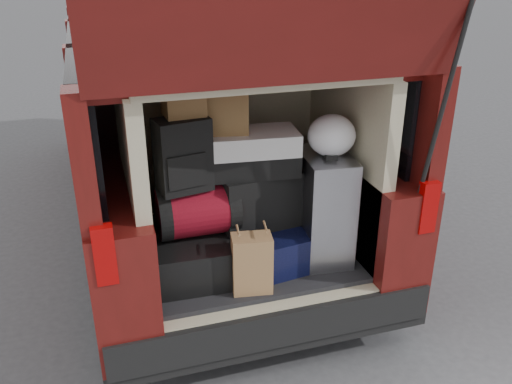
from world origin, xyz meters
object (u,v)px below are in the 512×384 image
Objects in this scene: black_hardshell at (190,251)px; silver_roller at (323,206)px; red_duffel at (197,210)px; backpack at (183,155)px; black_soft_case at (258,198)px; twotone_duffel at (249,152)px; navy_hardshell at (263,244)px; kraft_bag at (252,263)px.

black_hardshell is 0.85m from silver_roller.
red_duffel is 1.12× the size of backpack.
red_duffel is 0.38m from black_soft_case.
black_soft_case is 0.85× the size of twotone_duffel.
twotone_duffel reaches higher than black_hardshell.
red_duffel is at bearing -178.61° from silver_roller.
silver_roller is at bearing -2.84° from black_hardshell.
black_hardshell is 1.28× the size of black_soft_case.
black_hardshell is at bearing 176.86° from black_soft_case.
backpack is at bearing -161.00° from red_duffel.
twotone_duffel is (0.38, 0.03, 0.57)m from black_hardshell.
twotone_duffel is at bearing 173.32° from silver_roller.
black_hardshell is 0.52m from black_soft_case.
silver_roller is 1.63× the size of backpack.
black_hardshell reaches higher than navy_hardshell.
silver_roller reaches higher than black_soft_case.
kraft_bag is 0.63m from twotone_duffel.
kraft_bag is 0.71m from backpack.
silver_roller reaches higher than kraft_bag.
navy_hardshell is at bearing -39.42° from twotone_duffel.
backpack is at bearing 146.53° from kraft_bag.
black_soft_case is 0.30m from twotone_duffel.
navy_hardshell is 1.11× the size of black_soft_case.
navy_hardshell is 0.48m from red_duffel.
silver_roller is 0.58m from twotone_duffel.
silver_roller is 1.46× the size of red_duffel.
kraft_bag is 0.61× the size of twotone_duffel.
kraft_bag is at bearing -53.39° from backpack.
black_hardshell is at bearing 169.08° from red_duffel.
twotone_duffel is (-0.05, 0.00, 0.30)m from black_soft_case.
navy_hardshell is 0.59m from twotone_duffel.
navy_hardshell is 0.78m from backpack.
backpack reaches higher than twotone_duffel.
twotone_duffel is at bearing 126.63° from navy_hardshell.
black_hardshell is at bearing 142.10° from kraft_bag.
red_duffel reaches higher than navy_hardshell.
twotone_duffel is (-0.07, 0.07, 0.58)m from navy_hardshell.
kraft_bag reaches higher than black_hardshell.
black_hardshell is 0.43m from kraft_bag.
red_duffel is 0.36m from backpack.
black_soft_case reaches higher than black_hardshell.
kraft_bag is at bearing -98.10° from twotone_duffel.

